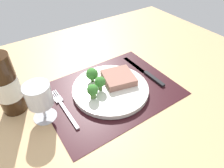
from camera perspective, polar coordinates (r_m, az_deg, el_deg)
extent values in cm
cube|color=tan|center=(70.87, -0.40, -2.95)|extent=(140.00, 110.00, 3.00)
cube|color=black|center=(69.74, -0.41, -1.96)|extent=(44.61, 33.40, 0.30)
cylinder|color=silver|center=(69.11, -0.41, -1.38)|extent=(26.18, 26.18, 1.60)
cube|color=#9E6B5B|center=(70.63, 1.87, 1.80)|extent=(12.41, 12.30, 2.41)
cylinder|color=#5B8942|center=(71.07, -5.59, 1.31)|extent=(1.22, 1.22, 1.30)
sphere|color=#387A2D|center=(69.56, -5.72, 2.88)|extent=(4.25, 4.25, 4.25)
cylinder|color=#5B8942|center=(67.15, -3.33, -0.98)|extent=(1.35, 1.35, 1.84)
sphere|color=#387A2D|center=(65.55, -3.41, 0.63)|extent=(3.63, 3.63, 3.63)
cylinder|color=#5B8942|center=(64.67, -5.43, -3.24)|extent=(1.93, 1.93, 1.58)
sphere|color=#387A2D|center=(63.07, -5.56, -1.69)|extent=(3.69, 3.69, 3.69)
cube|color=silver|center=(63.11, -12.32, -8.44)|extent=(1.00, 13.00, 0.50)
cube|color=silver|center=(68.43, -15.02, -4.26)|extent=(2.40, 2.60, 0.40)
cube|color=silver|center=(70.53, -16.64, -3.04)|extent=(0.30, 3.60, 0.35)
cube|color=silver|center=(70.63, -16.20, -2.86)|extent=(0.30, 3.60, 0.35)
cube|color=silver|center=(70.73, -15.75, -2.68)|extent=(0.30, 3.60, 0.35)
cube|color=silver|center=(70.83, -15.31, -2.50)|extent=(0.30, 3.60, 0.35)
cube|color=black|center=(75.71, 11.88, 1.54)|extent=(1.40, 10.00, 0.80)
cube|color=silver|center=(82.38, 6.40, 5.58)|extent=(1.80, 13.00, 0.30)
cylinder|color=#331E0F|center=(65.02, -27.99, -0.26)|extent=(7.27, 7.27, 19.39)
cylinder|color=silver|center=(65.58, -27.73, -0.91)|extent=(7.42, 7.42, 6.79)
cylinder|color=silver|center=(64.96, -18.46, -8.66)|extent=(7.06, 7.06, 0.40)
cylinder|color=silver|center=(62.94, -18.99, -6.94)|extent=(0.80, 0.80, 5.29)
cylinder|color=silver|center=(58.92, -20.21, -2.98)|extent=(7.41, 7.41, 6.64)
cylinder|color=#560C19|center=(60.43, -19.73, -4.56)|extent=(6.52, 6.52, 2.07)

